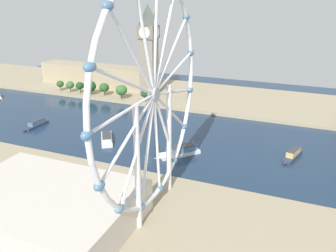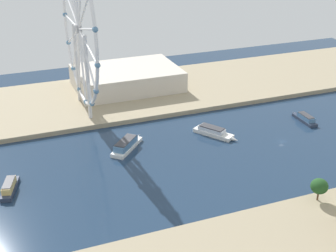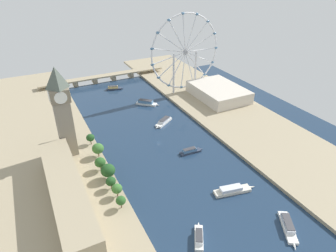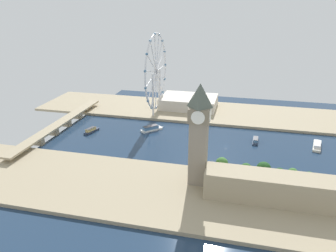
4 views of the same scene
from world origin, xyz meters
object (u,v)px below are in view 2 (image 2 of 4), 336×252
(tour_boat_0, at_px, (305,118))
(tour_boat_1, at_px, (10,187))
(tour_boat_2, at_px, (213,132))
(tour_boat_6, at_px, (127,145))
(ferris_wheel, at_px, (79,30))
(riverside_hall, at_px, (127,78))

(tour_boat_0, xyz_separation_m, tour_boat_1, (-15.95, 180.38, 0.31))
(tour_boat_1, height_order, tour_boat_2, tour_boat_1)
(tour_boat_0, distance_m, tour_boat_6, 116.12)
(tour_boat_2, relative_size, tour_boat_6, 1.06)
(ferris_wheel, xyz_separation_m, tour_boat_2, (-61.80, -63.59, -52.74))
(tour_boat_0, distance_m, tour_boat_1, 181.09)
(tour_boat_0, xyz_separation_m, tour_boat_6, (5.13, 116.01, 0.53))
(ferris_wheel, xyz_separation_m, tour_boat_1, (-80.99, 54.03, -52.54))
(tour_boat_1, bearing_deg, ferris_wheel, -17.26)
(tour_boat_2, distance_m, tour_boat_6, 53.28)
(riverside_hall, xyz_separation_m, tour_boat_1, (-109.41, 91.57, -7.87))
(tour_boat_6, bearing_deg, tour_boat_1, 151.08)
(ferris_wheel, distance_m, tour_boat_2, 103.18)
(ferris_wheel, height_order, tour_boat_6, ferris_wheel)
(riverside_hall, bearing_deg, tour_boat_1, 140.07)
(riverside_hall, bearing_deg, tour_boat_2, -163.89)
(ferris_wheel, height_order, tour_boat_0, ferris_wheel)
(ferris_wheel, height_order, tour_boat_1, ferris_wheel)
(tour_boat_2, xyz_separation_m, tour_boat_6, (1.89, 53.25, 0.42))
(ferris_wheel, distance_m, tour_boat_0, 151.62)
(ferris_wheel, bearing_deg, tour_boat_6, -170.20)
(ferris_wheel, relative_size, riverside_hall, 1.36)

